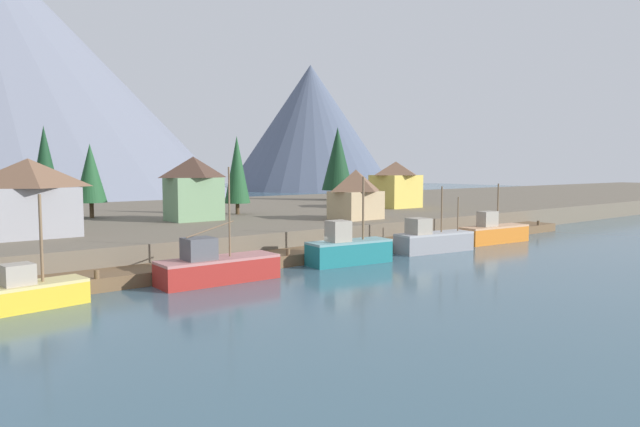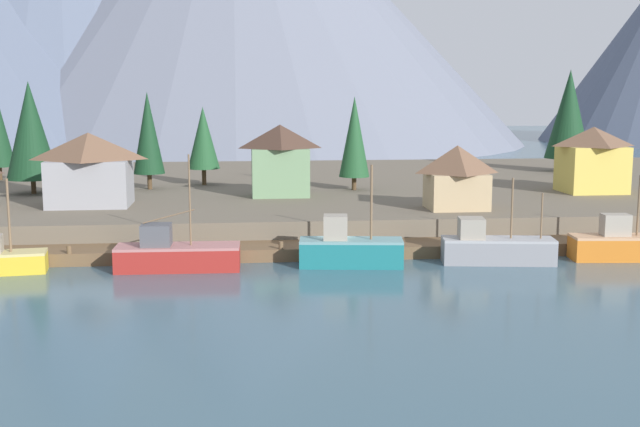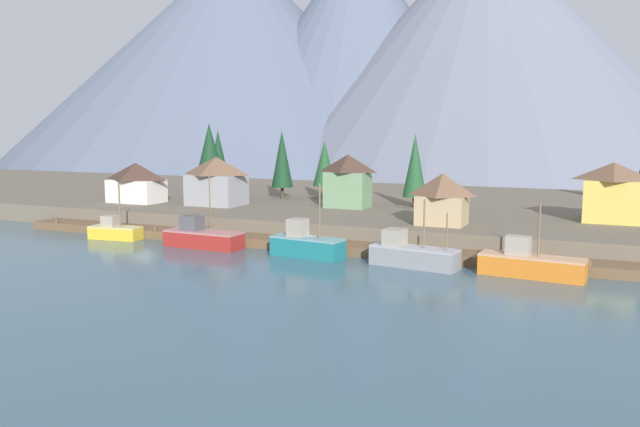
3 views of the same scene
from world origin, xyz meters
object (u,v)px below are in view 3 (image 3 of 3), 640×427
Objects in this scene: fishing_boat_orange at (530,264)px; conifer_near_right at (210,155)px; conifer_near_left at (282,159)px; conifer_mid_right at (218,155)px; conifer_mid_left at (415,166)px; house_yellow at (613,192)px; house_green at (348,181)px; fishing_boat_grey at (412,254)px; house_grey at (216,180)px; fishing_boat_yellow at (115,231)px; fishing_boat_red at (202,237)px; conifer_back_right at (324,164)px; house_tan at (442,198)px; house_white at (136,182)px; fishing_boat_teal at (306,244)px.

fishing_boat_orange is 0.80× the size of conifer_near_right.
conifer_near_left reaches higher than conifer_mid_right.
conifer_mid_right reaches higher than conifer_mid_left.
house_green reaches higher than house_yellow.
house_grey is (-33.27, 16.91, 4.78)m from fishing_boat_grey.
fishing_boat_yellow is at bearing -81.61° from conifer_near_right.
fishing_boat_red reaches higher than fishing_boat_yellow.
conifer_mid_left reaches higher than fishing_boat_grey.
fishing_boat_orange is 47.43m from conifer_back_right.
house_tan is 0.75× the size of house_grey.
fishing_boat_yellow is at bearing -158.51° from house_yellow.
conifer_back_right is (9.85, 15.41, 1.83)m from house_grey.
conifer_near_right reaches higher than house_green.
conifer_mid_left is (8.18, 4.26, 2.01)m from house_green.
fishing_boat_orange is 32.31m from conifer_mid_left.
house_yellow is (54.40, 21.42, 5.02)m from fishing_boat_yellow.
house_white is (-63.43, -6.73, -0.53)m from house_yellow.
house_tan reaches higher than fishing_boat_grey.
conifer_back_right reaches higher than house_grey.
conifer_near_right reaches higher than house_yellow.
fishing_boat_grey is at bearing -173.71° from fishing_boat_orange.
conifer_near_left reaches higher than house_tan.
fishing_boat_red is 26.57m from house_white.
fishing_boat_teal is 54.43m from conifer_mid_right.
house_green is 0.69× the size of conifer_mid_right.
fishing_boat_red is at bearing -152.77° from house_yellow.
house_grey is 12.48m from conifer_near_right.
house_tan is 46.17m from house_white.
fishing_boat_yellow is at bearing -139.10° from conifer_mid_left.
fishing_boat_teal is at bearing -79.47° from house_green.
fishing_boat_yellow is at bearing -172.41° from fishing_boat_grey.
house_grey is at bearing -51.82° from conifer_near_right.
conifer_mid_left is at bearing 15.95° from house_white.
fishing_boat_red is at bearing -174.82° from fishing_boat_orange.
fishing_boat_teal is 28.07m from house_grey.
conifer_mid_left is 42.97m from conifer_mid_right.
conifer_near_left reaches higher than house_green.
conifer_mid_left is at bearing -7.48° from conifer_near_left.
fishing_boat_grey is at bearing -32.95° from conifer_near_right.
conifer_mid_left is 0.96× the size of conifer_mid_right.
fishing_boat_yellow is at bearing -173.49° from fishing_boat_teal.
fishing_boat_orange is 1.35× the size of house_yellow.
conifer_back_right reaches higher than house_white.
conifer_mid_right is at bearing 163.15° from conifer_back_right.
conifer_near_right reaches higher than house_grey.
house_tan is 0.84× the size of house_yellow.
house_white is 13.03m from conifer_near_right.
house_white is at bearing 147.20° from fishing_boat_red.
fishing_boat_yellow is at bearing -174.87° from fishing_boat_orange.
house_green reaches higher than fishing_boat_grey.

